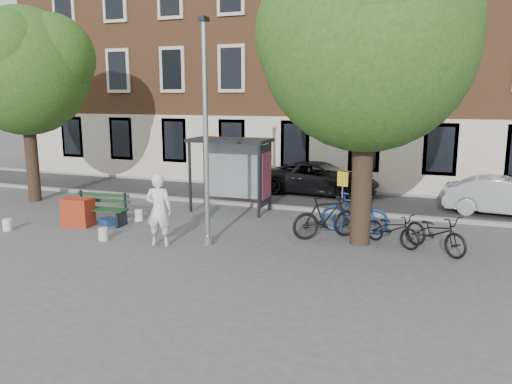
{
  "coord_description": "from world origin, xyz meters",
  "views": [
    {
      "loc": [
        5.91,
        -12.2,
        4.09
      ],
      "look_at": [
        1.11,
        0.9,
        1.4
      ],
      "focal_mm": 35.0,
      "sensor_mm": 36.0,
      "label": 1
    }
  ],
  "objects_px": {
    "bus_shelter": "(241,158)",
    "red_stand": "(78,212)",
    "bench": "(100,210)",
    "painter": "(159,210)",
    "car_dark": "(320,178)",
    "bike_c": "(436,233)",
    "bike_d": "(326,217)",
    "bike_a": "(392,229)",
    "bike_b": "(354,213)",
    "car_silver": "(506,197)",
    "notice_sign": "(342,189)",
    "lamppost": "(206,145)"
  },
  "relations": [
    {
      "from": "painter",
      "to": "red_stand",
      "type": "xyz_separation_m",
      "value": [
        -3.55,
        0.95,
        -0.56
      ]
    },
    {
      "from": "bike_d",
      "to": "car_dark",
      "type": "relative_size",
      "value": 0.43
    },
    {
      "from": "painter",
      "to": "lamppost",
      "type": "bearing_deg",
      "value": -167.16
    },
    {
      "from": "bike_c",
      "to": "car_dark",
      "type": "relative_size",
      "value": 0.41
    },
    {
      "from": "bike_d",
      "to": "car_silver",
      "type": "height_order",
      "value": "car_silver"
    },
    {
      "from": "bike_a",
      "to": "car_silver",
      "type": "relative_size",
      "value": 0.44
    },
    {
      "from": "bus_shelter",
      "to": "bike_a",
      "type": "distance_m",
      "value": 6.16
    },
    {
      "from": "bike_b",
      "to": "bike_c",
      "type": "height_order",
      "value": "bike_b"
    },
    {
      "from": "red_stand",
      "to": "bike_b",
      "type": "bearing_deg",
      "value": 14.88
    },
    {
      "from": "bus_shelter",
      "to": "car_silver",
      "type": "xyz_separation_m",
      "value": [
        8.84,
        2.54,
        -1.25
      ]
    },
    {
      "from": "bike_b",
      "to": "bike_c",
      "type": "distance_m",
      "value": 2.62
    },
    {
      "from": "lamppost",
      "to": "car_silver",
      "type": "height_order",
      "value": "lamppost"
    },
    {
      "from": "bench",
      "to": "car_dark",
      "type": "bearing_deg",
      "value": 48.94
    },
    {
      "from": "bike_d",
      "to": "painter",
      "type": "bearing_deg",
      "value": 82.38
    },
    {
      "from": "bike_d",
      "to": "notice_sign",
      "type": "relative_size",
      "value": 1.09
    },
    {
      "from": "painter",
      "to": "bike_d",
      "type": "xyz_separation_m",
      "value": [
        4.19,
        2.29,
        -0.38
      ]
    },
    {
      "from": "car_dark",
      "to": "notice_sign",
      "type": "xyz_separation_m",
      "value": [
        2.03,
        -6.0,
        0.71
      ]
    },
    {
      "from": "bike_c",
      "to": "red_stand",
      "type": "distance_m",
      "value": 10.8
    },
    {
      "from": "bench",
      "to": "bus_shelter",
      "type": "bearing_deg",
      "value": 37.85
    },
    {
      "from": "lamppost",
      "to": "car_silver",
      "type": "distance_m",
      "value": 10.79
    },
    {
      "from": "car_silver",
      "to": "red_stand",
      "type": "distance_m",
      "value": 14.41
    },
    {
      "from": "bike_d",
      "to": "car_silver",
      "type": "relative_size",
      "value": 0.52
    },
    {
      "from": "car_dark",
      "to": "bike_c",
      "type": "bearing_deg",
      "value": -139.85
    },
    {
      "from": "bench",
      "to": "car_silver",
      "type": "distance_m",
      "value": 13.77
    },
    {
      "from": "bus_shelter",
      "to": "red_stand",
      "type": "bearing_deg",
      "value": -138.1
    },
    {
      "from": "bike_a",
      "to": "bike_d",
      "type": "height_order",
      "value": "bike_d"
    },
    {
      "from": "car_silver",
      "to": "red_stand",
      "type": "xyz_separation_m",
      "value": [
        -12.98,
        -6.26,
        -0.21
      ]
    },
    {
      "from": "lamppost",
      "to": "red_stand",
      "type": "relative_size",
      "value": 6.79
    },
    {
      "from": "bus_shelter",
      "to": "bench",
      "type": "xyz_separation_m",
      "value": [
        -3.64,
        -3.28,
        -1.47
      ]
    },
    {
      "from": "painter",
      "to": "car_dark",
      "type": "relative_size",
      "value": 0.41
    },
    {
      "from": "bike_c",
      "to": "notice_sign",
      "type": "xyz_separation_m",
      "value": [
        -2.65,
        0.78,
        0.86
      ]
    },
    {
      "from": "painter",
      "to": "car_dark",
      "type": "distance_m",
      "value": 9.14
    },
    {
      "from": "bike_a",
      "to": "bike_b",
      "type": "height_order",
      "value": "bike_b"
    },
    {
      "from": "red_stand",
      "to": "car_dark",
      "type": "bearing_deg",
      "value": 52.3
    },
    {
      "from": "bus_shelter",
      "to": "car_silver",
      "type": "height_order",
      "value": "bus_shelter"
    },
    {
      "from": "bus_shelter",
      "to": "red_stand",
      "type": "height_order",
      "value": "bus_shelter"
    },
    {
      "from": "red_stand",
      "to": "bench",
      "type": "bearing_deg",
      "value": 41.12
    },
    {
      "from": "bus_shelter",
      "to": "bike_a",
      "type": "height_order",
      "value": "bus_shelter"
    },
    {
      "from": "bike_c",
      "to": "bike_b",
      "type": "bearing_deg",
      "value": 103.95
    },
    {
      "from": "bus_shelter",
      "to": "bench",
      "type": "bearing_deg",
      "value": -137.99
    },
    {
      "from": "bench",
      "to": "bike_d",
      "type": "bearing_deg",
      "value": 2.97
    },
    {
      "from": "bus_shelter",
      "to": "painter",
      "type": "xyz_separation_m",
      "value": [
        -0.59,
        -4.66,
        -0.91
      ]
    },
    {
      "from": "bench",
      "to": "bike_b",
      "type": "bearing_deg",
      "value": 8.66
    },
    {
      "from": "lamppost",
      "to": "bike_c",
      "type": "height_order",
      "value": "lamppost"
    },
    {
      "from": "painter",
      "to": "bike_a",
      "type": "relative_size",
      "value": 1.14
    },
    {
      "from": "bike_c",
      "to": "car_dark",
      "type": "bearing_deg",
      "value": 75.32
    },
    {
      "from": "bench",
      "to": "bike_d",
      "type": "height_order",
      "value": "bike_d"
    },
    {
      "from": "car_dark",
      "to": "bike_a",
      "type": "bearing_deg",
      "value": -146.02
    },
    {
      "from": "bus_shelter",
      "to": "bike_d",
      "type": "distance_m",
      "value": 4.5
    },
    {
      "from": "bike_a",
      "to": "bike_b",
      "type": "relative_size",
      "value": 0.87
    }
  ]
}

